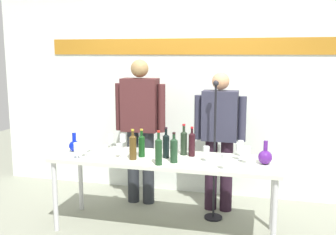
% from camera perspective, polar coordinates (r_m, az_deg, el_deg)
% --- Properties ---
extents(ground_plane, '(10.00, 10.00, 0.00)m').
position_cam_1_polar(ground_plane, '(4.17, -0.52, -16.19)').
color(ground_plane, gray).
extents(back_wall, '(5.27, 0.11, 3.00)m').
position_cam_1_polar(back_wall, '(4.96, 3.04, 5.93)').
color(back_wall, white).
rests_on(back_wall, ground).
extents(display_table, '(2.27, 0.66, 0.77)m').
position_cam_1_polar(display_table, '(3.92, -0.54, -6.79)').
color(display_table, silver).
rests_on(display_table, ground).
extents(decanter_blue_left, '(0.12, 0.12, 0.20)m').
position_cam_1_polar(decanter_blue_left, '(4.25, -13.61, -3.99)').
color(decanter_blue_left, '#0A1DBB').
rests_on(decanter_blue_left, display_table).
extents(decanter_blue_right, '(0.13, 0.13, 0.23)m').
position_cam_1_polar(decanter_blue_right, '(3.77, 14.11, -5.60)').
color(decanter_blue_right, '#561F83').
rests_on(decanter_blue_right, display_table).
extents(presenter_left, '(0.62, 0.22, 1.73)m').
position_cam_1_polar(presenter_left, '(4.61, -4.11, -0.67)').
color(presenter_left, '#26292F').
rests_on(presenter_left, ground).
extents(presenter_right, '(0.58, 0.22, 1.60)m').
position_cam_1_polar(presenter_right, '(4.43, 7.60, -2.38)').
color(presenter_right, black).
rests_on(presenter_right, ground).
extents(wine_bottle_0, '(0.07, 0.07, 0.31)m').
position_cam_1_polar(wine_bottle_0, '(3.87, -0.27, -4.02)').
color(wine_bottle_0, black).
rests_on(wine_bottle_0, display_table).
extents(wine_bottle_1, '(0.07, 0.07, 0.29)m').
position_cam_1_polar(wine_bottle_1, '(3.70, 0.87, -4.69)').
color(wine_bottle_1, '#1B3821').
rests_on(wine_bottle_1, display_table).
extents(wine_bottle_2, '(0.07, 0.07, 0.30)m').
position_cam_1_polar(wine_bottle_2, '(3.93, 3.53, -3.81)').
color(wine_bottle_2, black).
rests_on(wine_bottle_2, display_table).
extents(wine_bottle_3, '(0.07, 0.07, 0.33)m').
position_cam_1_polar(wine_bottle_3, '(3.62, -1.39, -4.85)').
color(wine_bottle_3, '#193A1D').
rests_on(wine_bottle_3, display_table).
extents(wine_bottle_4, '(0.07, 0.07, 0.30)m').
position_cam_1_polar(wine_bottle_4, '(3.82, -5.20, -4.22)').
color(wine_bottle_4, '#4C3715').
rests_on(wine_bottle_4, display_table).
extents(wine_bottle_5, '(0.07, 0.07, 0.32)m').
position_cam_1_polar(wine_bottle_5, '(3.98, 2.34, -3.58)').
color(wine_bottle_5, '#213020').
rests_on(wine_bottle_5, display_table).
extents(wine_bottle_6, '(0.07, 0.07, 0.29)m').
position_cam_1_polar(wine_bottle_6, '(3.91, -3.90, -4.02)').
color(wine_bottle_6, '#113E15').
rests_on(wine_bottle_6, display_table).
extents(wine_glass_left_0, '(0.07, 0.07, 0.14)m').
position_cam_1_polar(wine_glass_left_0, '(3.99, -12.09, -4.25)').
color(wine_glass_left_0, white).
rests_on(wine_glass_left_0, display_table).
extents(wine_glass_left_1, '(0.06, 0.06, 0.16)m').
position_cam_1_polar(wine_glass_left_1, '(4.28, -6.67, -3.06)').
color(wine_glass_left_1, white).
rests_on(wine_glass_left_1, display_table).
extents(wine_glass_left_2, '(0.06, 0.06, 0.15)m').
position_cam_1_polar(wine_glass_left_2, '(4.30, -8.42, -3.11)').
color(wine_glass_left_2, white).
rests_on(wine_glass_left_2, display_table).
extents(wine_glass_left_3, '(0.06, 0.06, 0.15)m').
position_cam_1_polar(wine_glass_left_3, '(3.89, -7.18, -4.47)').
color(wine_glass_left_3, white).
rests_on(wine_glass_left_3, display_table).
extents(wine_glass_left_4, '(0.06, 0.06, 0.15)m').
position_cam_1_polar(wine_glass_left_4, '(4.15, -11.37, -3.64)').
color(wine_glass_left_4, white).
rests_on(wine_glass_left_4, display_table).
extents(wine_glass_left_5, '(0.06, 0.06, 0.16)m').
position_cam_1_polar(wine_glass_left_5, '(3.92, -13.27, -4.34)').
color(wine_glass_left_5, white).
rests_on(wine_glass_left_5, display_table).
extents(wine_glass_right_0, '(0.06, 0.06, 0.17)m').
position_cam_1_polar(wine_glass_right_0, '(3.85, 10.49, -4.48)').
color(wine_glass_right_0, white).
rests_on(wine_glass_right_0, display_table).
extents(wine_glass_right_1, '(0.06, 0.06, 0.16)m').
position_cam_1_polar(wine_glass_right_1, '(3.99, 10.66, -4.02)').
color(wine_glass_right_1, white).
rests_on(wine_glass_right_1, display_table).
extents(wine_glass_right_2, '(0.06, 0.06, 0.14)m').
position_cam_1_polar(wine_glass_right_2, '(3.52, 8.27, -5.99)').
color(wine_glass_right_2, white).
rests_on(wine_glass_right_2, display_table).
extents(wine_glass_right_3, '(0.06, 0.06, 0.15)m').
position_cam_1_polar(wine_glass_right_3, '(3.76, 5.67, -4.86)').
color(wine_glass_right_3, white).
rests_on(wine_glass_right_3, display_table).
extents(wine_glass_right_4, '(0.07, 0.07, 0.16)m').
position_cam_1_polar(wine_glass_right_4, '(3.74, 11.51, -4.94)').
color(wine_glass_right_4, white).
rests_on(wine_glass_right_4, display_table).
extents(microphone_stand, '(0.20, 0.20, 1.53)m').
position_cam_1_polar(microphone_stand, '(4.28, 6.80, -8.24)').
color(microphone_stand, black).
rests_on(microphone_stand, ground).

